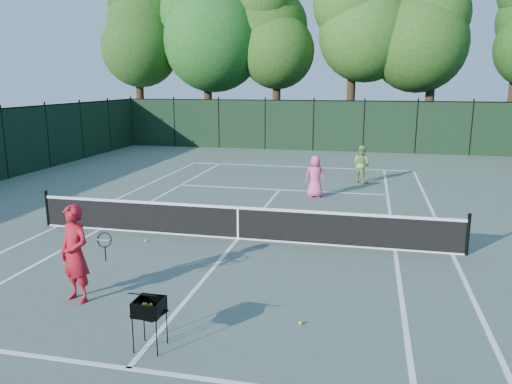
% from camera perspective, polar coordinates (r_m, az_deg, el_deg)
% --- Properties ---
extents(ground, '(90.00, 90.00, 0.00)m').
position_cam_1_polar(ground, '(13.58, -2.06, -5.38)').
color(ground, '#4C5D51').
rests_on(ground, ground).
extents(sideline_doubles_left, '(0.10, 23.77, 0.01)m').
position_cam_1_polar(sideline_doubles_left, '(15.85, -21.66, -3.64)').
color(sideline_doubles_left, white).
rests_on(sideline_doubles_left, ground).
extents(sideline_doubles_right, '(0.10, 23.77, 0.01)m').
position_cam_1_polar(sideline_doubles_right, '(13.34, 21.52, -6.61)').
color(sideline_doubles_right, white).
rests_on(sideline_doubles_right, ground).
extents(sideline_singles_left, '(0.10, 23.77, 0.01)m').
position_cam_1_polar(sideline_singles_left, '(15.13, -17.35, -4.06)').
color(sideline_singles_left, white).
rests_on(sideline_singles_left, ground).
extents(sideline_singles_right, '(0.10, 23.77, 0.01)m').
position_cam_1_polar(sideline_singles_right, '(13.19, 15.60, -6.39)').
color(sideline_singles_right, white).
rests_on(sideline_singles_right, ground).
extents(baseline_far, '(10.97, 0.10, 0.01)m').
position_cam_1_polar(baseline_far, '(24.95, 4.93, 2.89)').
color(baseline_far, white).
rests_on(baseline_far, ground).
extents(service_line_near, '(8.23, 0.10, 0.01)m').
position_cam_1_polar(service_line_near, '(8.10, -14.39, -18.95)').
color(service_line_near, white).
rests_on(service_line_near, ground).
extents(service_line_far, '(8.23, 0.10, 0.01)m').
position_cam_1_polar(service_line_far, '(19.63, 2.71, 0.27)').
color(service_line_far, white).
rests_on(service_line_far, ground).
extents(center_service_line, '(0.10, 12.80, 0.01)m').
position_cam_1_polar(center_service_line, '(13.58, -2.06, -5.37)').
color(center_service_line, white).
rests_on(center_service_line, ground).
extents(tennis_net, '(11.69, 0.09, 1.06)m').
position_cam_1_polar(tennis_net, '(13.44, -2.08, -3.44)').
color(tennis_net, black).
rests_on(tennis_net, ground).
extents(fence_far, '(24.00, 0.05, 3.00)m').
position_cam_1_polar(fence_far, '(30.78, 6.58, 7.50)').
color(fence_far, black).
rests_on(fence_far, ground).
extents(tree_0, '(6.40, 6.40, 13.14)m').
position_cam_1_polar(tree_0, '(37.91, -13.50, 18.28)').
color(tree_0, black).
rests_on(tree_0, ground).
extents(tree_1, '(6.80, 6.80, 13.98)m').
position_cam_1_polar(tree_1, '(36.58, -5.70, 19.61)').
color(tree_1, black).
rests_on(tree_1, ground).
extents(tree_2, '(6.00, 6.00, 12.40)m').
position_cam_1_polar(tree_2, '(35.04, 2.43, 18.38)').
color(tree_2, black).
rests_on(tree_2, ground).
extents(tree_3, '(7.00, 7.00, 14.45)m').
position_cam_1_polar(tree_3, '(35.14, 11.19, 20.25)').
color(tree_3, black).
rests_on(tree_3, ground).
extents(tree_4, '(6.20, 6.20, 12.97)m').
position_cam_1_polar(tree_4, '(34.51, 19.86, 18.47)').
color(tree_4, black).
rests_on(tree_4, ground).
extents(coach, '(1.10, 0.68, 1.92)m').
position_cam_1_polar(coach, '(10.21, -19.97, -6.63)').
color(coach, '#B11422').
rests_on(coach, ground).
extents(player_pink, '(0.76, 0.50, 1.54)m').
position_cam_1_polar(player_pink, '(18.38, 6.80, 1.79)').
color(player_pink, '#EC5391').
rests_on(player_pink, ground).
extents(player_green, '(0.96, 0.94, 1.56)m').
position_cam_1_polar(player_green, '(21.39, 11.96, 3.15)').
color(player_green, '#82AD56').
rests_on(player_green, ground).
extents(ball_hopper, '(0.52, 0.52, 0.84)m').
position_cam_1_polar(ball_hopper, '(8.23, -12.13, -12.77)').
color(ball_hopper, black).
rests_on(ball_hopper, ground).
extents(loose_ball_near_cart, '(0.07, 0.07, 0.07)m').
position_cam_1_polar(loose_ball_near_cart, '(9.08, 5.10, -14.68)').
color(loose_ball_near_cart, '#BDD42B').
rests_on(loose_ball_near_cart, ground).
extents(loose_ball_midcourt, '(0.07, 0.07, 0.07)m').
position_cam_1_polar(loose_ball_midcourt, '(13.64, -12.48, -5.45)').
color(loose_ball_midcourt, yellow).
rests_on(loose_ball_midcourt, ground).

